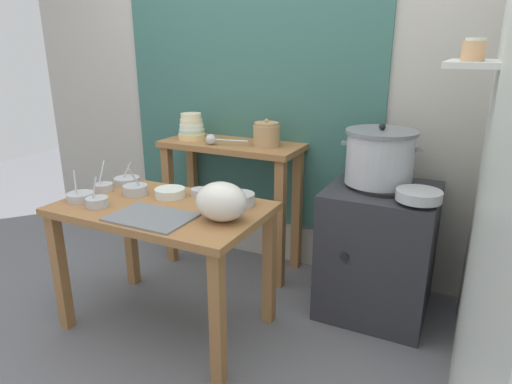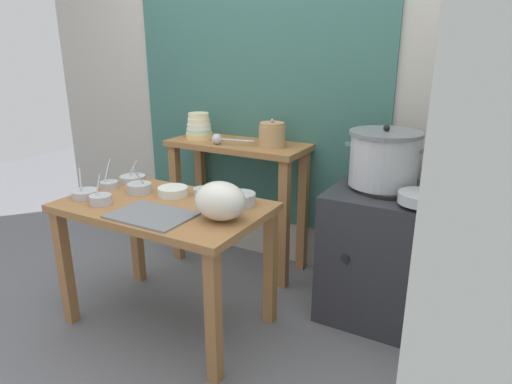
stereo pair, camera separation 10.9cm
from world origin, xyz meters
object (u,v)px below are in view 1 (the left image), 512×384
at_px(serving_tray, 151,217).
at_px(prep_bowl_4, 170,192).
at_px(steamer_pot, 380,157).
at_px(plastic_bag, 222,202).
at_px(prep_bowl_7, 104,187).
at_px(prep_bowl_3, 239,199).
at_px(back_shelf_table, 232,174).
at_px(prep_bowl_1, 97,202).
at_px(prep_bowl_6, 80,196).
at_px(wide_pan, 419,195).
at_px(prep_bowl_2, 135,189).
at_px(clay_pot, 266,135).
at_px(bowl_stack_enamel, 192,128).
at_px(prep_bowl_0, 127,180).
at_px(prep_table, 163,225).
at_px(stove_block, 378,250).
at_px(prep_bowl_5, 200,192).
at_px(ladle, 213,140).

xyz_separation_m(serving_tray, prep_bowl_4, (-0.11, 0.30, 0.02)).
height_order(steamer_pot, plastic_bag, steamer_pot).
bearing_deg(prep_bowl_7, prep_bowl_3, 9.16).
distance_m(steamer_pot, prep_bowl_7, 1.58).
xyz_separation_m(back_shelf_table, prep_bowl_1, (-0.25, -0.98, 0.07)).
bearing_deg(prep_bowl_6, plastic_bag, 6.25).
distance_m(wide_pan, prep_bowl_2, 1.52).
relative_size(prep_bowl_4, prep_bowl_6, 1.01).
height_order(clay_pot, bowl_stack_enamel, bowl_stack_enamel).
bearing_deg(bowl_stack_enamel, prep_bowl_2, -82.70).
relative_size(steamer_pot, prep_bowl_0, 2.86).
distance_m(prep_bowl_2, prep_bowl_4, 0.21).
bearing_deg(prep_bowl_4, prep_table, -72.03).
bearing_deg(prep_bowl_1, stove_block, 33.16).
height_order(steamer_pot, prep_bowl_0, steamer_pot).
relative_size(stove_block, serving_tray, 1.95).
height_order(steamer_pot, prep_bowl_5, steamer_pot).
distance_m(prep_table, stove_block, 1.24).
bearing_deg(plastic_bag, prep_bowl_6, -173.75).
xyz_separation_m(wide_pan, prep_bowl_2, (-1.46, -0.42, -0.06)).
bearing_deg(stove_block, prep_bowl_7, -156.79).
height_order(steamer_pot, prep_bowl_6, steamer_pot).
bearing_deg(prep_table, wide_pan, 22.26).
bearing_deg(prep_bowl_2, prep_bowl_7, -173.14).
bearing_deg(clay_pot, bowl_stack_enamel, -177.80).
xyz_separation_m(clay_pot, prep_bowl_0, (-0.65, -0.60, -0.23)).
bearing_deg(stove_block, wide_pan, -42.24).
height_order(serving_tray, prep_bowl_3, prep_bowl_3).
bearing_deg(prep_bowl_6, prep_bowl_7, 94.05).
relative_size(wide_pan, prep_bowl_5, 2.22).
bearing_deg(steamer_pot, bowl_stack_enamel, 176.13).
relative_size(stove_block, prep_bowl_6, 4.74).
bearing_deg(prep_bowl_4, prep_bowl_6, -146.51).
distance_m(stove_block, clay_pot, 0.99).
bearing_deg(bowl_stack_enamel, ladle, -22.70).
xyz_separation_m(prep_bowl_3, prep_bowl_6, (-0.81, -0.32, -0.01)).
distance_m(bowl_stack_enamel, serving_tray, 1.08).
relative_size(serving_tray, prep_bowl_4, 2.40).
xyz_separation_m(stove_block, plastic_bag, (-0.62, -0.73, 0.43)).
relative_size(stove_block, wide_pan, 3.45).
height_order(plastic_bag, prep_bowl_7, plastic_bag).
bearing_deg(prep_bowl_2, plastic_bag, -10.76).
bearing_deg(back_shelf_table, bowl_stack_enamel, -175.88).
height_order(stove_block, prep_bowl_0, prep_bowl_0).
bearing_deg(serving_tray, prep_bowl_1, 178.91).
bearing_deg(prep_bowl_7, prep_bowl_0, 79.27).
bearing_deg(wide_pan, prep_bowl_5, -166.02).
bearing_deg(clay_pot, prep_bowl_5, -102.28).
xyz_separation_m(stove_block, steamer_pot, (-0.04, 0.02, 0.55)).
bearing_deg(wide_pan, ladle, 171.39).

